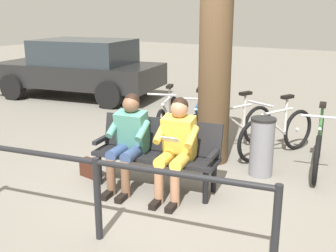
{
  "coord_description": "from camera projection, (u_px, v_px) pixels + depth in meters",
  "views": [
    {
      "loc": [
        -2.56,
        3.9,
        2.2
      ],
      "look_at": [
        0.19,
        -0.42,
        0.75
      ],
      "focal_mm": 44.13,
      "sensor_mm": 36.0,
      "label": 1
    }
  ],
  "objects": [
    {
      "name": "bench",
      "position": [
        158.0,
        148.0,
        5.22
      ],
      "size": [
        1.66,
        0.75,
        0.87
      ],
      "rotation": [
        0.0,
        0.0,
        0.18
      ],
      "color": "black",
      "rests_on": "ground"
    },
    {
      "name": "litter_bin",
      "position": [
        262.0,
        147.0,
        5.59
      ],
      "size": [
        0.34,
        0.34,
        0.81
      ],
      "color": "slate",
      "rests_on": "ground"
    },
    {
      "name": "bicycle_red",
      "position": [
        277.0,
        133.0,
        6.35
      ],
      "size": [
        0.72,
        1.58,
        0.94
      ],
      "rotation": [
        0.0,
        0.0,
        1.19
      ],
      "color": "black",
      "rests_on": "ground"
    },
    {
      "name": "parked_car",
      "position": [
        81.0,
        67.0,
        10.54
      ],
      "size": [
        4.48,
        2.66,
        1.47
      ],
      "rotation": [
        0.0,
        0.0,
        0.2
      ],
      "color": "black",
      "rests_on": "ground"
    },
    {
      "name": "tree_trunk",
      "position": [
        215.0,
        52.0,
        5.8
      ],
      "size": [
        0.47,
        0.47,
        3.23
      ],
      "primitive_type": "cylinder",
      "color": "#4C3823",
      "rests_on": "ground"
    },
    {
      "name": "bicycle_black",
      "position": [
        167.0,
        119.0,
        7.15
      ],
      "size": [
        0.69,
        1.6,
        0.94
      ],
      "rotation": [
        0.0,
        0.0,
        1.92
      ],
      "color": "black",
      "rests_on": "ground"
    },
    {
      "name": "railing_fence",
      "position": [
        97.0,
        182.0,
        3.96
      ],
      "size": [
        3.38,
        0.73,
        0.85
      ],
      "rotation": [
        0.0,
        0.0,
        0.2
      ],
      "color": "black",
      "rests_on": "ground"
    },
    {
      "name": "person_companion",
      "position": [
        129.0,
        137.0,
        5.15
      ],
      "size": [
        0.54,
        0.81,
        1.2
      ],
      "rotation": [
        0.0,
        0.0,
        0.18
      ],
      "color": "#4C8C7A",
      "rests_on": "ground"
    },
    {
      "name": "ground_plane",
      "position": [
        163.0,
        194.0,
        5.09
      ],
      "size": [
        40.0,
        40.0,
        0.0
      ],
      "primitive_type": "plane",
      "color": "slate"
    },
    {
      "name": "person_reading",
      "position": [
        176.0,
        143.0,
        4.91
      ],
      "size": [
        0.54,
        0.81,
        1.2
      ],
      "rotation": [
        0.0,
        0.0,
        0.18
      ],
      "color": "gold",
      "rests_on": "ground"
    },
    {
      "name": "bicycle_orange",
      "position": [
        318.0,
        146.0,
        5.77
      ],
      "size": [
        0.5,
        1.66,
        0.94
      ],
      "rotation": [
        0.0,
        0.0,
        1.76
      ],
      "color": "black",
      "rests_on": "ground"
    },
    {
      "name": "handbag",
      "position": [
        91.0,
        168.0,
        5.6
      ],
      "size": [
        0.31,
        0.17,
        0.24
      ],
      "primitive_type": "cube",
      "rotation": [
        0.0,
        0.0,
        -0.12
      ],
      "color": "#3F1E14",
      "rests_on": "ground"
    },
    {
      "name": "bicycle_silver",
      "position": [
        198.0,
        125.0,
        6.83
      ],
      "size": [
        0.74,
        1.57,
        0.94
      ],
      "rotation": [
        0.0,
        0.0,
        1.97
      ],
      "color": "black",
      "rests_on": "ground"
    },
    {
      "name": "bicycle_green",
      "position": [
        236.0,
        128.0,
        6.61
      ],
      "size": [
        0.71,
        1.59,
        0.94
      ],
      "rotation": [
        0.0,
        0.0,
        1.2
      ],
      "color": "black",
      "rests_on": "ground"
    }
  ]
}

